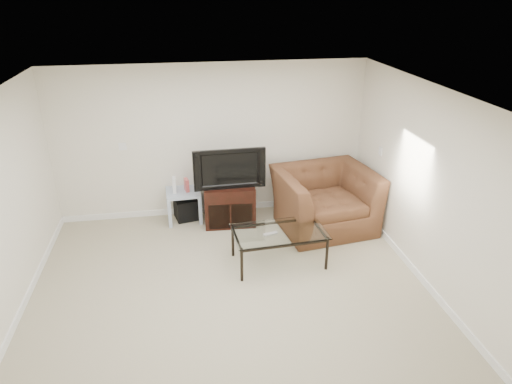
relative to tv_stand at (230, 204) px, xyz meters
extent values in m
plane|color=tan|center=(-0.21, -2.05, -0.33)|extent=(5.00, 5.00, 0.00)
plane|color=white|center=(-0.21, -2.05, 2.17)|extent=(5.00, 5.00, 0.00)
cube|color=silver|center=(-0.21, 0.45, 0.92)|extent=(5.00, 0.02, 2.50)
cube|color=silver|center=(2.29, -2.05, 0.92)|extent=(0.02, 5.00, 2.50)
cube|color=white|center=(-1.61, 0.44, 0.92)|extent=(0.12, 0.02, 0.12)
cube|color=white|center=(2.28, -0.45, 0.92)|extent=(0.02, 0.09, 0.13)
cube|color=white|center=(2.28, -0.75, -0.03)|extent=(0.02, 0.08, 0.12)
cube|color=black|center=(0.00, -0.04, 0.22)|extent=(0.45, 0.33, 0.06)
imported|color=black|center=(0.00, -0.03, 0.65)|extent=(1.04, 0.23, 0.64)
cube|color=black|center=(-0.70, 0.25, -0.15)|extent=(0.42, 0.42, 0.35)
cube|color=white|center=(-0.86, 0.20, 0.30)|extent=(0.05, 0.17, 0.24)
cube|color=#CC4C4C|center=(-0.66, 0.21, 0.29)|extent=(0.08, 0.16, 0.21)
imported|color=#4E351F|center=(1.46, -0.39, 0.30)|extent=(1.57, 1.14, 1.27)
cube|color=#B2B2B7|center=(0.40, -1.37, 0.17)|extent=(0.21, 0.10, 0.02)
camera|label=1|loc=(-0.69, -6.59, 3.22)|focal=32.00mm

